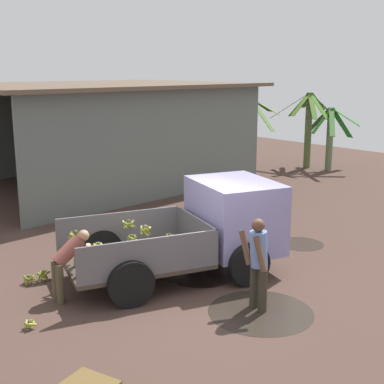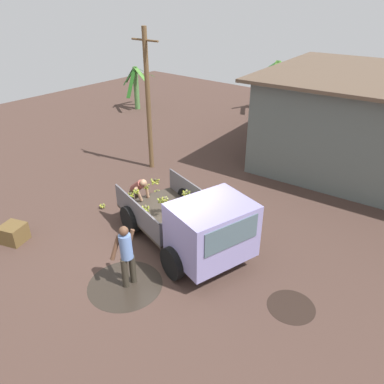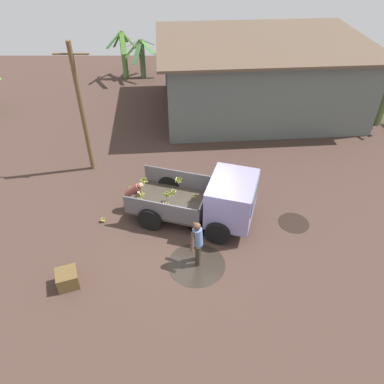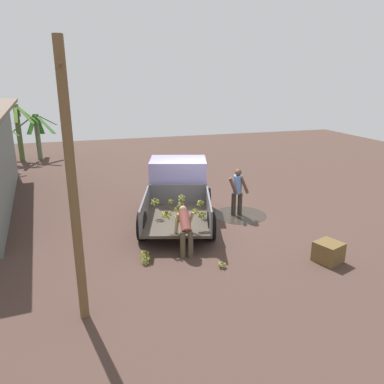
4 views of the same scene
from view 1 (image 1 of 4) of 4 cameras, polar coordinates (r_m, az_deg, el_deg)
ground at (r=10.42m, az=0.34°, el=-9.98°), size 36.00×36.00×0.00m
mud_patch_0 at (r=9.46m, az=7.33°, el=-12.57°), size 1.81×1.81×0.01m
mud_patch_1 at (r=10.93m, az=1.02°, el=-8.83°), size 1.36×1.36×0.01m
mud_patch_2 at (r=13.04m, az=11.51°, el=-5.44°), size 1.08×1.08×0.01m
cargo_truck at (r=10.94m, az=2.61°, el=-3.40°), size 4.61×3.06×1.84m
warehouse_shed at (r=19.71m, az=-8.74°, el=8.68°), size 10.99×8.39×3.58m
banana_palm_1 at (r=22.87m, az=12.27°, el=6.86°), size 2.15×2.48×3.13m
banana_palm_2 at (r=21.70m, az=6.12°, el=6.42°), size 2.51×2.79×2.96m
banana_palm_4 at (r=22.55m, az=14.52°, el=5.77°), size 2.51×2.59×2.56m
person_foreground_visitor at (r=9.19m, az=7.04°, el=-7.20°), size 0.41×0.72×1.63m
person_worker_loading at (r=9.87m, az=-13.10°, el=-7.11°), size 0.72×0.59×1.24m
banana_bunch_on_ground_0 at (r=10.95m, az=-17.02°, el=-8.84°), size 0.24×0.24×0.19m
banana_bunch_on_ground_1 at (r=11.00m, az=-15.58°, el=-8.47°), size 0.26×0.26×0.22m
banana_bunch_on_ground_2 at (r=9.17m, az=-16.93°, el=-13.27°), size 0.20×0.21×0.16m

